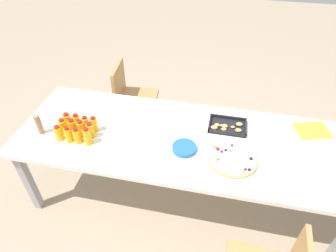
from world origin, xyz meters
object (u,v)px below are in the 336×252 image
Objects in this scene: juice_bottle_3 at (87,136)px; juice_bottle_9 at (77,122)px; fruit_pizza at (232,159)px; juice_bottle_4 at (63,127)px; cardboard_tube at (39,125)px; juice_bottle_7 at (90,131)px; chair_far_left at (131,95)px; juice_bottle_8 at (68,121)px; napkin_stack at (335,178)px; snack_tray at (227,126)px; juice_bottle_0 at (59,133)px; juice_bottle_6 at (81,129)px; juice_bottle_11 at (94,125)px; juice_bottle_5 at (73,128)px; juice_bottle_1 at (68,135)px; paper_folder at (312,130)px; juice_bottle_2 at (77,136)px; juice_bottle_10 at (86,124)px; plate_stack at (184,148)px; party_table at (182,143)px.

juice_bottle_9 is at bearing 136.58° from juice_bottle_3.
juice_bottle_4 is at bearing 179.30° from fruit_pizza.
cardboard_tube is (-0.41, 0.03, 0.01)m from juice_bottle_3.
juice_bottle_7 reaches higher than juice_bottle_4.
chair_far_left is 6.03× the size of juice_bottle_8.
napkin_stack is (1.98, -0.12, -0.06)m from juice_bottle_8.
juice_bottle_3 is at bearing -158.26° from snack_tray.
juice_bottle_6 is at bearing 25.80° from juice_bottle_0.
juice_bottle_11 is 0.39× the size of fruit_pizza.
juice_bottle_5 reaches higher than napkin_stack.
juice_bottle_9 is at bearing 175.82° from fruit_pizza.
juice_bottle_5 is 1.22m from fruit_pizza.
juice_bottle_1 reaches higher than chair_far_left.
juice_bottle_1 reaches higher than fruit_pizza.
juice_bottle_0 is 0.50× the size of paper_folder.
juice_bottle_8 reaches higher than juice_bottle_2.
napkin_stack is (1.89, -0.05, -0.07)m from juice_bottle_5.
juice_bottle_6 reaches higher than juice_bottle_10.
plate_stack is at bearing -132.69° from snack_tray.
plate_stack is at bearing -156.19° from paper_folder.
juice_bottle_0 is 0.98× the size of juice_bottle_10.
snack_tray is 0.67m from paper_folder.
party_table is 0.94m from juice_bottle_0.
juice_bottle_9 is at bearing 179.28° from juice_bottle_11.
juice_bottle_0 is 0.17m from juice_bottle_9.
juice_bottle_6 is at bearing 48.57° from juice_bottle_1.
plate_stack is (-0.35, 0.03, 0.01)m from fruit_pizza.
juice_bottle_2 reaches higher than snack_tray.
juice_bottle_6 is 0.10m from juice_bottle_11.
juice_bottle_6 reaches higher than juice_bottle_4.
chair_far_left is 1.04m from juice_bottle_3.
juice_bottle_4 is at bearing -137.12° from juice_bottle_9.
juice_bottle_1 reaches higher than napkin_stack.
paper_folder is at bearing 14.91° from juice_bottle_0.
juice_bottle_6 is 0.10m from juice_bottle_9.
juice_bottle_0 is at bearing -177.43° from fruit_pizza.
napkin_stack is (1.89, 0.03, -0.06)m from juice_bottle_1.
juice_bottle_1 is 0.98× the size of juice_bottle_8.
juice_bottle_3 reaches higher than juice_bottle_11.
fruit_pizza reaches higher than party_table.
juice_bottle_11 reaches higher than juice_bottle_1.
juice_bottle_2 is at bearing -44.64° from juice_bottle_8.
party_table is at bearing 158.58° from fruit_pizza.
juice_bottle_0 is at bearing -154.20° from juice_bottle_6.
fruit_pizza is at bearing 0.90° from cardboard_tube.
juice_bottle_7 reaches higher than plate_stack.
cardboard_tube is at bearing 173.31° from juice_bottle_2.
juice_bottle_8 is 1.03× the size of juice_bottle_10.
snack_tray is 1.73× the size of cardboard_tube.
juice_bottle_4 reaches higher than juice_bottle_10.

